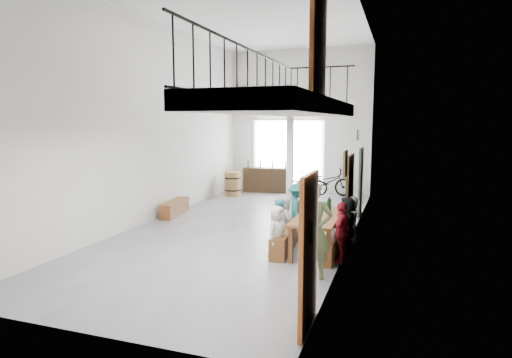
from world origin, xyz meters
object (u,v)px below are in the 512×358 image
(tasting_table, at_px, (319,219))
(oak_barrel, at_px, (233,184))
(side_bench, at_px, (175,208))
(bicycle_near, at_px, (326,182))
(bench_inner, at_px, (287,238))
(host_standing, at_px, (314,230))
(serving_counter, at_px, (267,180))

(tasting_table, height_order, oak_barrel, oak_barrel)
(side_bench, xyz_separation_m, bicycle_near, (3.69, 4.75, 0.30))
(bench_inner, bearing_deg, side_bench, 148.00)
(host_standing, bearing_deg, bench_inner, 112.29)
(serving_counter, relative_size, host_standing, 1.05)
(side_bench, bearing_deg, host_standing, -37.40)
(oak_barrel, height_order, serving_counter, serving_counter)
(oak_barrel, xyz_separation_m, host_standing, (4.51, -7.38, 0.41))
(bench_inner, bearing_deg, serving_counter, 107.53)
(bench_inner, xyz_separation_m, oak_barrel, (-3.61, 5.83, 0.22))
(side_bench, bearing_deg, tasting_table, -25.10)
(tasting_table, distance_m, bench_inner, 0.84)
(serving_counter, distance_m, host_standing, 9.39)
(side_bench, xyz_separation_m, oak_barrel, (0.39, 3.63, 0.24))
(bicycle_near, bearing_deg, serving_counter, 72.30)
(oak_barrel, xyz_separation_m, bicycle_near, (3.30, 1.11, 0.06))
(bench_inner, height_order, oak_barrel, oak_barrel)
(tasting_table, relative_size, oak_barrel, 2.35)
(tasting_table, distance_m, oak_barrel, 7.26)
(bench_inner, bearing_deg, tasting_table, -3.13)
(tasting_table, distance_m, serving_counter, 7.89)
(bicycle_near, bearing_deg, oak_barrel, 95.08)
(side_bench, relative_size, bicycle_near, 0.79)
(side_bench, relative_size, oak_barrel, 1.70)
(tasting_table, bearing_deg, bench_inner, -179.61)
(serving_counter, bearing_deg, host_standing, -71.93)
(side_bench, height_order, host_standing, host_standing)
(side_bench, xyz_separation_m, host_standing, (4.91, -3.75, 0.64))
(oak_barrel, distance_m, host_standing, 8.66)
(tasting_table, relative_size, bicycle_near, 1.09)
(tasting_table, distance_m, host_standing, 1.57)
(oak_barrel, height_order, host_standing, host_standing)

